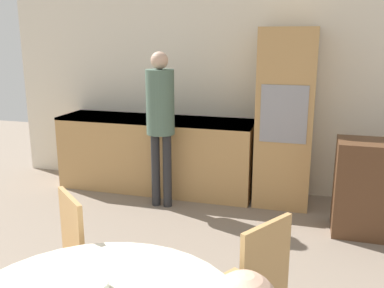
{
  "coord_description": "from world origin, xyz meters",
  "views": [
    {
      "loc": [
        0.84,
        0.06,
        1.83
      ],
      "look_at": [
        0.01,
        2.92,
        1.09
      ],
      "focal_mm": 40.0,
      "sensor_mm": 36.0,
      "label": 1
    }
  ],
  "objects_px": {
    "person_standing": "(160,112)",
    "bowl_near": "(89,286)",
    "chair_far_right": "(251,288)",
    "oven_unit": "(285,118)",
    "chair_far_left": "(59,263)"
  },
  "relations": [
    {
      "from": "bowl_near",
      "to": "oven_unit",
      "type": "bearing_deg",
      "value": 79.36
    },
    {
      "from": "oven_unit",
      "to": "bowl_near",
      "type": "height_order",
      "value": "oven_unit"
    },
    {
      "from": "chair_far_left",
      "to": "chair_far_right",
      "type": "height_order",
      "value": "same"
    },
    {
      "from": "person_standing",
      "to": "oven_unit",
      "type": "bearing_deg",
      "value": 21.33
    },
    {
      "from": "bowl_near",
      "to": "chair_far_left",
      "type": "bearing_deg",
      "value": 134.39
    },
    {
      "from": "chair_far_right",
      "to": "bowl_near",
      "type": "bearing_deg",
      "value": -17.04
    },
    {
      "from": "person_standing",
      "to": "bowl_near",
      "type": "bearing_deg",
      "value": -76.26
    },
    {
      "from": "chair_far_left",
      "to": "bowl_near",
      "type": "bearing_deg",
      "value": -4.28
    },
    {
      "from": "chair_far_left",
      "to": "chair_far_right",
      "type": "distance_m",
      "value": 1.15
    },
    {
      "from": "person_standing",
      "to": "bowl_near",
      "type": "relative_size",
      "value": 9.38
    },
    {
      "from": "chair_far_right",
      "to": "person_standing",
      "type": "bearing_deg",
      "value": -117.5
    },
    {
      "from": "person_standing",
      "to": "bowl_near",
      "type": "height_order",
      "value": "person_standing"
    },
    {
      "from": "person_standing",
      "to": "bowl_near",
      "type": "xyz_separation_m",
      "value": [
        0.67,
        -2.73,
        -0.3
      ]
    },
    {
      "from": "oven_unit",
      "to": "chair_far_left",
      "type": "relative_size",
      "value": 2.09
    },
    {
      "from": "chair_far_right",
      "to": "oven_unit",
      "type": "bearing_deg",
      "value": -148.0
    }
  ]
}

